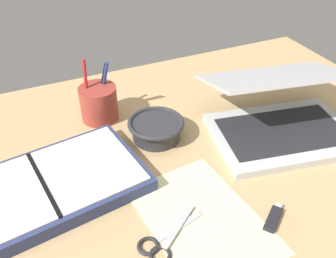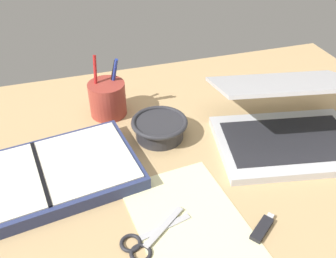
{
  "view_description": "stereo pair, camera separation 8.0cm",
  "coord_description": "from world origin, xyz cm",
  "px_view_note": "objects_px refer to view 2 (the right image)",
  "views": [
    {
      "loc": [
        -23.78,
        -51.83,
        56.84
      ],
      "look_at": [
        2.64,
        6.96,
        9.0
      ],
      "focal_mm": 40.0,
      "sensor_mm": 36.0,
      "label": 1
    },
    {
      "loc": [
        -16.28,
        -54.65,
        56.84
      ],
      "look_at": [
        2.64,
        6.96,
        9.0
      ],
      "focal_mm": 40.0,
      "sensor_mm": 36.0,
      "label": 2
    }
  ],
  "objects_px": {
    "scissors": "(144,242)",
    "laptop": "(287,122)",
    "bowl": "(160,128)",
    "planner": "(42,177)",
    "pen_cup": "(108,98)"
  },
  "relations": [
    {
      "from": "bowl",
      "to": "scissors",
      "type": "height_order",
      "value": "bowl"
    },
    {
      "from": "pen_cup",
      "to": "planner",
      "type": "bearing_deg",
      "value": -129.08
    },
    {
      "from": "planner",
      "to": "scissors",
      "type": "distance_m",
      "value": 0.26
    },
    {
      "from": "bowl",
      "to": "scissors",
      "type": "distance_m",
      "value": 0.31
    },
    {
      "from": "scissors",
      "to": "laptop",
      "type": "bearing_deg",
      "value": 0.44
    },
    {
      "from": "laptop",
      "to": "pen_cup",
      "type": "distance_m",
      "value": 0.44
    },
    {
      "from": "laptop",
      "to": "bowl",
      "type": "bearing_deg",
      "value": 171.39
    },
    {
      "from": "bowl",
      "to": "planner",
      "type": "xyz_separation_m",
      "value": [
        -0.27,
        -0.08,
        -0.01
      ]
    },
    {
      "from": "laptop",
      "to": "bowl",
      "type": "relative_size",
      "value": 2.8
    },
    {
      "from": "planner",
      "to": "laptop",
      "type": "bearing_deg",
      "value": -10.16
    },
    {
      "from": "laptop",
      "to": "scissors",
      "type": "xyz_separation_m",
      "value": [
        -0.39,
        -0.19,
        -0.05
      ]
    },
    {
      "from": "pen_cup",
      "to": "planner",
      "type": "xyz_separation_m",
      "value": [
        -0.17,
        -0.21,
        -0.03
      ]
    },
    {
      "from": "planner",
      "to": "bowl",
      "type": "bearing_deg",
      "value": 7.9
    },
    {
      "from": "laptop",
      "to": "planner",
      "type": "height_order",
      "value": "laptop"
    },
    {
      "from": "laptop",
      "to": "scissors",
      "type": "bearing_deg",
      "value": -143.65
    }
  ]
}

